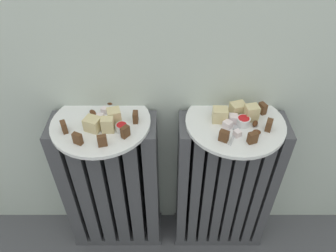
# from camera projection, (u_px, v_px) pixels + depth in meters

# --- Properties ---
(radiator_left) EXTENTS (0.36, 0.14, 0.62)m
(radiator_left) POSITION_uv_depth(u_px,v_px,m) (113.00, 187.00, 1.20)
(radiator_left) COLOR #47474C
(radiator_left) RESTS_ON ground_plane
(radiator_right) EXTENTS (0.36, 0.14, 0.62)m
(radiator_right) POSITION_uv_depth(u_px,v_px,m) (223.00, 187.00, 1.20)
(radiator_right) COLOR #47474C
(radiator_right) RESTS_ON ground_plane
(plate_left) EXTENTS (0.31, 0.31, 0.01)m
(plate_left) POSITION_uv_depth(u_px,v_px,m) (101.00, 122.00, 0.99)
(plate_left) COLOR white
(plate_left) RESTS_ON radiator_left
(plate_right) EXTENTS (0.31, 0.31, 0.01)m
(plate_right) POSITION_uv_depth(u_px,v_px,m) (235.00, 123.00, 0.99)
(plate_right) COLOR white
(plate_right) RESTS_ON radiator_right
(dark_cake_slice_left_0) EXTENTS (0.02, 0.03, 0.04)m
(dark_cake_slice_left_0) POSITION_uv_depth(u_px,v_px,m) (64.00, 127.00, 0.94)
(dark_cake_slice_left_0) COLOR #56351E
(dark_cake_slice_left_0) RESTS_ON plate_left
(dark_cake_slice_left_1) EXTENTS (0.03, 0.02, 0.04)m
(dark_cake_slice_left_1) POSITION_uv_depth(u_px,v_px,m) (78.00, 139.00, 0.90)
(dark_cake_slice_left_1) COLOR #56351E
(dark_cake_slice_left_1) RESTS_ON plate_left
(dark_cake_slice_left_2) EXTENTS (0.03, 0.02, 0.04)m
(dark_cake_slice_left_2) POSITION_uv_depth(u_px,v_px,m) (102.00, 141.00, 0.90)
(dark_cake_slice_left_2) COLOR #56351E
(dark_cake_slice_left_2) RESTS_ON plate_left
(dark_cake_slice_left_3) EXTENTS (0.03, 0.03, 0.04)m
(dark_cake_slice_left_3) POSITION_uv_depth(u_px,v_px,m) (125.00, 132.00, 0.93)
(dark_cake_slice_left_3) COLOR #56351E
(dark_cake_slice_left_3) RESTS_ON plate_left
(dark_cake_slice_left_4) EXTENTS (0.02, 0.03, 0.04)m
(dark_cake_slice_left_4) POSITION_uv_depth(u_px,v_px,m) (135.00, 117.00, 0.98)
(dark_cake_slice_left_4) COLOR #56351E
(dark_cake_slice_left_4) RESTS_ON plate_left
(marble_cake_slice_left_0) EXTENTS (0.04, 0.03, 0.05)m
(marble_cake_slice_left_0) POSITION_uv_depth(u_px,v_px,m) (108.00, 125.00, 0.94)
(marble_cake_slice_left_0) COLOR beige
(marble_cake_slice_left_0) RESTS_ON plate_left
(marble_cake_slice_left_1) EXTENTS (0.06, 0.05, 0.04)m
(marble_cake_slice_left_1) POSITION_uv_depth(u_px,v_px,m) (93.00, 124.00, 0.95)
(marble_cake_slice_left_1) COLOR beige
(marble_cake_slice_left_1) RESTS_ON plate_left
(marble_cake_slice_left_2) EXTENTS (0.05, 0.05, 0.05)m
(marble_cake_slice_left_2) POSITION_uv_depth(u_px,v_px,m) (114.00, 116.00, 0.97)
(marble_cake_slice_left_2) COLOR beige
(marble_cake_slice_left_2) RESTS_ON plate_left
(turkish_delight_left_0) EXTENTS (0.02, 0.02, 0.02)m
(turkish_delight_left_0) POSITION_uv_depth(u_px,v_px,m) (100.00, 117.00, 0.99)
(turkish_delight_left_0) COLOR white
(turkish_delight_left_0) RESTS_ON plate_left
(turkish_delight_left_1) EXTENTS (0.02, 0.02, 0.02)m
(turkish_delight_left_1) POSITION_uv_depth(u_px,v_px,m) (105.00, 110.00, 1.02)
(turkish_delight_left_1) COLOR white
(turkish_delight_left_1) RESTS_ON plate_left
(medjool_date_left_0) EXTENTS (0.03, 0.03, 0.02)m
(medjool_date_left_0) POSITION_uv_depth(u_px,v_px,m) (93.00, 113.00, 1.01)
(medjool_date_left_0) COLOR #4C2814
(medjool_date_left_0) RESTS_ON plate_left
(medjool_date_left_1) EXTENTS (0.03, 0.03, 0.02)m
(medjool_date_left_1) POSITION_uv_depth(u_px,v_px,m) (109.00, 102.00, 1.05)
(medjool_date_left_1) COLOR #4C2814
(medjool_date_left_1) RESTS_ON plate_left
(jam_bowl_left) EXTENTS (0.04, 0.04, 0.02)m
(jam_bowl_left) POSITION_uv_depth(u_px,v_px,m) (122.00, 127.00, 0.95)
(jam_bowl_left) COLOR white
(jam_bowl_left) RESTS_ON plate_left
(dark_cake_slice_right_0) EXTENTS (0.03, 0.03, 0.03)m
(dark_cake_slice_right_0) POSITION_uv_depth(u_px,v_px,m) (224.00, 136.00, 0.91)
(dark_cake_slice_right_0) COLOR #56351E
(dark_cake_slice_right_0) RESTS_ON plate_right
(dark_cake_slice_right_1) EXTENTS (0.03, 0.02, 0.03)m
(dark_cake_slice_right_1) POSITION_uv_depth(u_px,v_px,m) (253.00, 138.00, 0.91)
(dark_cake_slice_right_1) COLOR #56351E
(dark_cake_slice_right_1) RESTS_ON plate_right
(dark_cake_slice_right_2) EXTENTS (0.03, 0.03, 0.03)m
(dark_cake_slice_right_2) POSITION_uv_depth(u_px,v_px,m) (269.00, 125.00, 0.95)
(dark_cake_slice_right_2) COLOR #56351E
(dark_cake_slice_right_2) RESTS_ON plate_right
(dark_cake_slice_right_3) EXTENTS (0.03, 0.03, 0.03)m
(dark_cake_slice_right_3) POSITION_uv_depth(u_px,v_px,m) (263.00, 109.00, 1.01)
(dark_cake_slice_right_3) COLOR #56351E
(dark_cake_slice_right_3) RESTS_ON plate_right
(marble_cake_slice_right_0) EXTENTS (0.05, 0.04, 0.05)m
(marble_cake_slice_right_0) POSITION_uv_depth(u_px,v_px,m) (251.00, 113.00, 0.98)
(marble_cake_slice_right_0) COLOR beige
(marble_cake_slice_right_0) RESTS_ON plate_right
(marble_cake_slice_right_1) EXTENTS (0.06, 0.05, 0.04)m
(marble_cake_slice_right_1) POSITION_uv_depth(u_px,v_px,m) (238.00, 109.00, 1.00)
(marble_cake_slice_right_1) COLOR beige
(marble_cake_slice_right_1) RESTS_ON plate_right
(marble_cake_slice_right_2) EXTENTS (0.05, 0.04, 0.04)m
(marble_cake_slice_right_2) POSITION_uv_depth(u_px,v_px,m) (220.00, 115.00, 0.98)
(marble_cake_slice_right_2) COLOR beige
(marble_cake_slice_right_2) RESTS_ON plate_right
(turkish_delight_right_0) EXTENTS (0.03, 0.03, 0.03)m
(turkish_delight_right_0) POSITION_uv_depth(u_px,v_px,m) (233.00, 119.00, 0.98)
(turkish_delight_right_0) COLOR white
(turkish_delight_right_0) RESTS_ON plate_right
(turkish_delight_right_1) EXTENTS (0.03, 0.03, 0.02)m
(turkish_delight_right_1) POSITION_uv_depth(u_px,v_px,m) (227.00, 125.00, 0.96)
(turkish_delight_right_1) COLOR white
(turkish_delight_right_1) RESTS_ON plate_right
(turkish_delight_right_2) EXTENTS (0.03, 0.03, 0.02)m
(turkish_delight_right_2) POSITION_uv_depth(u_px,v_px,m) (237.00, 133.00, 0.93)
(turkish_delight_right_2) COLOR white
(turkish_delight_right_2) RESTS_ON plate_right
(medjool_date_right_0) EXTENTS (0.03, 0.02, 0.02)m
(medjool_date_right_0) POSITION_uv_depth(u_px,v_px,m) (257.00, 132.00, 0.94)
(medjool_date_right_0) COLOR #4C2814
(medjool_date_right_0) RESTS_ON plate_right
(medjool_date_right_1) EXTENTS (0.03, 0.03, 0.02)m
(medjool_date_right_1) POSITION_uv_depth(u_px,v_px,m) (255.00, 124.00, 0.97)
(medjool_date_right_1) COLOR #4C2814
(medjool_date_right_1) RESTS_ON plate_right
(medjool_date_right_2) EXTENTS (0.03, 0.01, 0.02)m
(medjool_date_right_2) POSITION_uv_depth(u_px,v_px,m) (240.00, 101.00, 1.05)
(medjool_date_right_2) COLOR #4C2814
(medjool_date_right_2) RESTS_ON plate_right
(medjool_date_right_3) EXTENTS (0.03, 0.03, 0.01)m
(medjool_date_right_3) POSITION_uv_depth(u_px,v_px,m) (224.00, 110.00, 1.02)
(medjool_date_right_3) COLOR #4C2814
(medjool_date_right_3) RESTS_ON plate_right
(jam_bowl_right) EXTENTS (0.04, 0.04, 0.03)m
(jam_bowl_right) POSITION_uv_depth(u_px,v_px,m) (243.00, 121.00, 0.97)
(jam_bowl_right) COLOR white
(jam_bowl_right) RESTS_ON plate_right
(fork) EXTENTS (0.05, 0.09, 0.00)m
(fork) POSITION_uv_depth(u_px,v_px,m) (234.00, 134.00, 0.94)
(fork) COLOR #B7B7BC
(fork) RESTS_ON plate_right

